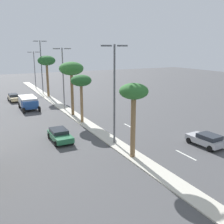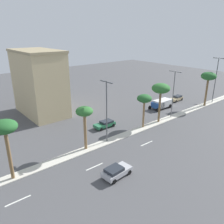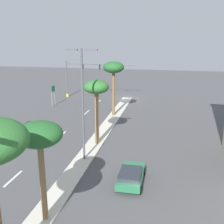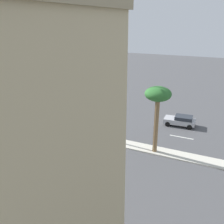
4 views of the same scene
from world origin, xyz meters
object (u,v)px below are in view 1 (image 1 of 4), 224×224
(sedan_tan_outboard, at_px, (14,97))
(palm_tree_front, at_px, (47,62))
(street_lamp_rear, at_px, (35,67))
(sedan_silver_rear, at_px, (206,139))
(palm_tree_center, at_px, (71,70))
(street_lamp_near, at_px, (63,74))
(palm_tree_near, at_px, (81,82))
(street_lamp_front, at_px, (41,63))
(box_truck, at_px, (28,102))
(palm_tree_leading, at_px, (134,95))
(sedan_green_mid, at_px, (60,135))
(street_lamp_outboard, at_px, (114,87))

(sedan_tan_outboard, bearing_deg, palm_tree_front, 13.17)
(street_lamp_rear, bearing_deg, sedan_silver_rear, -80.57)
(palm_tree_center, distance_m, palm_tree_front, 17.31)
(palm_tree_front, height_order, street_lamp_rear, street_lamp_rear)
(sedan_silver_rear, bearing_deg, street_lamp_near, 110.00)
(palm_tree_center, height_order, street_lamp_rear, street_lamp_rear)
(palm_tree_near, relative_size, street_lamp_front, 0.57)
(box_truck, bearing_deg, sedan_silver_rear, -62.41)
(palm_tree_center, relative_size, street_lamp_front, 0.70)
(palm_tree_leading, relative_size, sedan_silver_rear, 1.71)
(palm_tree_leading, bearing_deg, palm_tree_front, 88.92)
(sedan_silver_rear, bearing_deg, palm_tree_front, 102.27)
(street_lamp_front, bearing_deg, palm_tree_leading, -90.70)
(sedan_green_mid, bearing_deg, palm_tree_center, 63.92)
(palm_tree_front, xyz_separation_m, street_lamp_rear, (-0.16, 12.08, -1.83))
(palm_tree_front, relative_size, street_lamp_front, 0.73)
(palm_tree_leading, height_order, box_truck, palm_tree_leading)
(palm_tree_near, height_order, street_lamp_front, street_lamp_front)
(palm_tree_leading, xyz_separation_m, palm_tree_near, (-0.03, 13.28, -0.33))
(street_lamp_near, relative_size, sedan_silver_rear, 2.44)
(sedan_tan_outboard, xyz_separation_m, box_truck, (1.34, -8.28, 0.45))
(street_lamp_near, relative_size, street_lamp_rear, 1.11)
(palm_tree_front, xyz_separation_m, street_lamp_near, (-0.53, -13.04, -1.33))
(sedan_tan_outboard, bearing_deg, palm_tree_leading, -79.04)
(sedan_tan_outboard, height_order, box_truck, box_truck)
(palm_tree_leading, bearing_deg, sedan_green_mid, 122.24)
(street_lamp_outboard, height_order, box_truck, street_lamp_outboard)
(palm_tree_front, height_order, box_truck, palm_tree_front)
(palm_tree_near, distance_m, sedan_silver_rear, 17.30)
(street_lamp_outboard, relative_size, street_lamp_near, 1.04)
(palm_tree_front, relative_size, street_lamp_near, 0.84)
(box_truck, bearing_deg, sedan_green_mid, -88.97)
(palm_tree_near, distance_m, street_lamp_front, 25.96)
(street_lamp_rear, height_order, sedan_tan_outboard, street_lamp_rear)
(palm_tree_front, relative_size, sedan_tan_outboard, 2.00)
(palm_tree_leading, xyz_separation_m, street_lamp_near, (0.14, 21.99, -0.06))
(palm_tree_near, bearing_deg, street_lamp_front, 88.88)
(palm_tree_center, bearing_deg, palm_tree_near, -92.29)
(street_lamp_front, xyz_separation_m, sedan_tan_outboard, (-6.94, -5.85, -5.96))
(palm_tree_leading, distance_m, sedan_green_mid, 10.46)
(palm_tree_near, xyz_separation_m, box_truck, (-5.09, 11.81, -4.49))
(street_lamp_near, distance_m, sedan_silver_rear, 24.95)
(palm_tree_front, bearing_deg, sedan_tan_outboard, -166.83)
(street_lamp_near, bearing_deg, street_lamp_rear, 89.17)
(palm_tree_near, relative_size, sedan_tan_outboard, 1.56)
(street_lamp_outboard, xyz_separation_m, sedan_green_mid, (-5.00, 3.51, -5.45))
(sedan_green_mid, height_order, box_truck, box_truck)
(sedan_silver_rear, relative_size, sedan_green_mid, 0.97)
(street_lamp_near, height_order, street_lamp_rear, street_lamp_near)
(palm_tree_leading, xyz_separation_m, box_truck, (-5.12, 25.09, -4.83))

